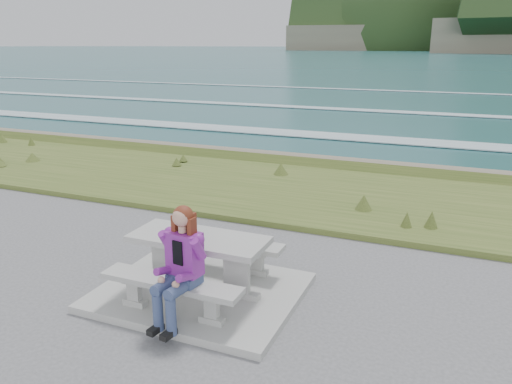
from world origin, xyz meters
TOP-DOWN VIEW (x-y plane):
  - concrete_slab at (0.00, 0.00)m, footprint 2.60×2.10m
  - picnic_table at (0.00, 0.00)m, footprint 1.80×0.75m
  - bench_landward at (0.00, -0.70)m, footprint 1.80×0.35m
  - bench_seaward at (0.00, 0.70)m, footprint 1.80×0.35m
  - grass_verge at (0.00, 5.00)m, footprint 160.00×4.50m
  - shore_drop at (0.00, 7.90)m, footprint 160.00×0.80m
  - ocean at (0.00, 25.09)m, footprint 1600.00×1600.00m
  - seated_woman at (0.18, -0.83)m, footprint 0.47×0.73m

SIDE VIEW (x-z plane):
  - ocean at x=0.00m, z-range -1.79..-1.70m
  - grass_verge at x=0.00m, z-range -0.11..0.11m
  - shore_drop at x=0.00m, z-range -1.10..1.10m
  - concrete_slab at x=0.00m, z-range 0.00..0.10m
  - bench_landward at x=0.00m, z-range 0.22..0.67m
  - bench_seaward at x=0.00m, z-range 0.22..0.67m
  - seated_woman at x=0.18m, z-range -0.08..1.31m
  - picnic_table at x=0.00m, z-range 0.31..1.06m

